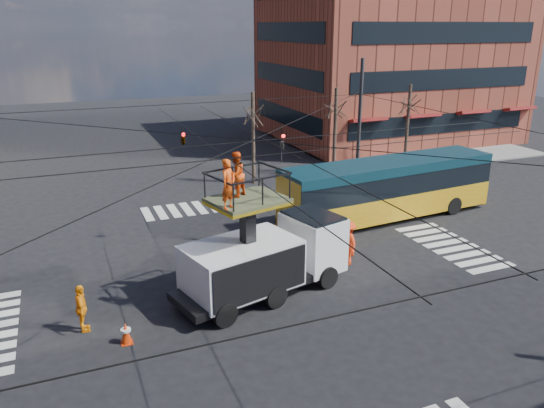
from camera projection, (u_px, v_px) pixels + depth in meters
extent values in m
plane|color=black|center=(254.00, 283.00, 21.65)|extent=(120.00, 120.00, 0.00)
cube|color=slate|center=(391.00, 142.00, 47.58)|extent=(18.00, 18.00, 0.12)
cube|color=brown|center=(387.00, 60.00, 48.35)|extent=(20.00, 16.00, 14.00)
cube|color=black|center=(440.00, 124.00, 42.79)|extent=(17.00, 0.12, 1.58)
cube|color=black|center=(287.00, 116.00, 46.22)|extent=(0.12, 13.60, 1.58)
cube|color=black|center=(444.00, 79.00, 41.68)|extent=(17.00, 0.12, 1.57)
cube|color=black|center=(287.00, 75.00, 45.10)|extent=(0.12, 13.60, 1.57)
cube|color=black|center=(449.00, 33.00, 40.56)|extent=(17.00, 0.12, 1.57)
cube|color=black|center=(287.00, 32.00, 43.98)|extent=(0.12, 13.60, 1.57)
cylinder|color=#2D2D30|center=(360.00, 120.00, 35.20)|extent=(0.24, 0.24, 8.00)
cylinder|color=black|center=(180.00, 104.00, 30.35)|extent=(24.00, 0.03, 0.03)
cylinder|color=black|center=(489.00, 282.00, 9.31)|extent=(24.00, 0.03, 0.03)
cylinder|color=black|center=(499.00, 124.00, 24.14)|extent=(0.03, 24.00, 0.03)
cylinder|color=black|center=(252.00, 140.00, 19.77)|extent=(24.02, 24.02, 0.03)
cylinder|color=black|center=(252.00, 140.00, 19.77)|extent=(24.02, 24.02, 0.03)
cylinder|color=black|center=(264.00, 155.00, 18.81)|extent=(24.00, 0.03, 0.03)
cylinder|color=black|center=(242.00, 142.00, 20.91)|extent=(24.00, 0.03, 0.03)
cylinder|color=black|center=(222.00, 154.00, 19.46)|extent=(0.03, 24.00, 0.03)
cylinder|color=black|center=(282.00, 148.00, 20.32)|extent=(0.03, 24.00, 0.03)
imported|color=black|center=(282.00, 141.00, 23.55)|extent=(0.16, 0.20, 1.00)
imported|color=black|center=(183.00, 134.00, 23.79)|extent=(0.26, 1.24, 0.50)
cylinder|color=#382B21|center=(253.00, 139.00, 34.33)|extent=(0.24, 0.24, 6.00)
cylinder|color=#382B21|center=(335.00, 132.00, 36.48)|extent=(0.24, 0.24, 6.00)
cylinder|color=#382B21|center=(407.00, 126.00, 38.63)|extent=(0.24, 0.24, 6.00)
cube|color=black|center=(261.00, 281.00, 20.61)|extent=(7.33, 3.89, 0.30)
cube|color=silver|center=(313.00, 241.00, 21.77)|extent=(2.34, 2.77, 2.20)
cube|color=black|center=(313.00, 223.00, 21.51)|extent=(2.13, 2.63, 0.80)
cube|color=silver|center=(242.00, 266.00, 19.81)|extent=(4.69, 3.47, 1.80)
cylinder|color=black|center=(327.00, 277.00, 21.13)|extent=(0.96, 0.56, 0.90)
cylinder|color=black|center=(291.00, 258.00, 22.88)|extent=(0.96, 0.56, 0.90)
cylinder|color=black|center=(275.00, 296.00, 19.66)|extent=(0.96, 0.56, 0.90)
cylinder|color=black|center=(241.00, 274.00, 21.40)|extent=(0.96, 0.56, 0.90)
cylinder|color=black|center=(225.00, 314.00, 18.41)|extent=(0.96, 0.56, 0.90)
cylinder|color=black|center=(193.00, 289.00, 20.15)|extent=(0.96, 0.56, 0.90)
cube|color=black|center=(248.00, 233.00, 19.58)|extent=(0.55, 0.55, 2.59)
cube|color=#40472A|center=(247.00, 200.00, 19.17)|extent=(3.04, 2.69, 0.12)
cube|color=yellow|center=(247.00, 203.00, 19.21)|extent=(3.04, 2.69, 0.12)
imported|color=#EF4C0F|center=(228.00, 184.00, 17.78)|extent=(0.75, 0.71, 1.73)
imported|color=#EF4C0F|center=(236.00, 174.00, 19.09)|extent=(1.02, 0.96, 1.66)
cube|color=orange|center=(387.00, 201.00, 28.62)|extent=(12.45, 3.62, 1.30)
cube|color=black|center=(389.00, 180.00, 28.23)|extent=(12.45, 3.57, 1.10)
cube|color=#0C2A36|center=(390.00, 166.00, 27.98)|extent=(12.45, 3.62, 0.50)
cube|color=orange|center=(290.00, 207.00, 25.80)|extent=(0.46, 2.48, 2.80)
cube|color=orange|center=(470.00, 176.00, 31.01)|extent=(0.46, 2.48, 2.80)
cube|color=black|center=(289.00, 229.00, 26.15)|extent=(0.37, 2.60, 0.30)
cube|color=gold|center=(292.00, 182.00, 25.45)|extent=(0.23, 1.60, 0.35)
cylinder|color=black|center=(332.00, 229.00, 25.91)|extent=(1.02, 0.38, 1.00)
cylinder|color=black|center=(308.00, 215.00, 27.90)|extent=(1.02, 0.38, 1.00)
cylinder|color=black|center=(453.00, 206.00, 29.35)|extent=(1.02, 0.38, 1.00)
cylinder|color=black|center=(424.00, 194.00, 31.34)|extent=(1.02, 0.38, 1.00)
cone|color=#F4380A|center=(126.00, 333.00, 17.41)|extent=(0.36, 0.36, 0.76)
imported|color=orange|center=(82.00, 309.00, 17.96)|extent=(0.42, 1.01, 1.73)
imported|color=red|center=(347.00, 243.00, 23.02)|extent=(0.83, 1.35, 2.02)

